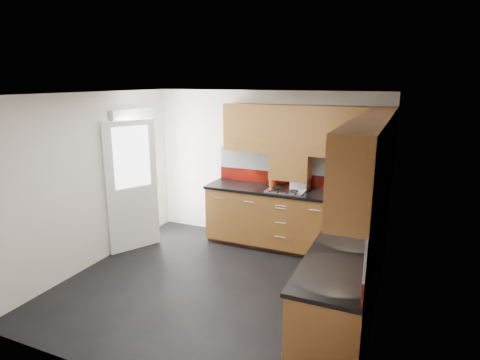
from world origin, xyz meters
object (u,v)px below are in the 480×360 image
at_px(gas_hob, 287,190).
at_px(food_processor, 367,202).
at_px(utensil_pot, 272,180).
at_px(toaster, 300,184).

bearing_deg(gas_hob, food_processor, -24.09).
height_order(utensil_pot, food_processor, utensil_pot).
bearing_deg(gas_hob, utensil_pot, 148.40).
xyz_separation_m(gas_hob, food_processor, (1.22, -0.54, 0.11)).
relative_size(gas_hob, utensil_pot, 1.46).
bearing_deg(utensil_pot, gas_hob, -31.60).
relative_size(gas_hob, toaster, 1.92).
distance_m(gas_hob, food_processor, 1.34).
relative_size(utensil_pot, toaster, 1.31).
distance_m(gas_hob, toaster, 0.23).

